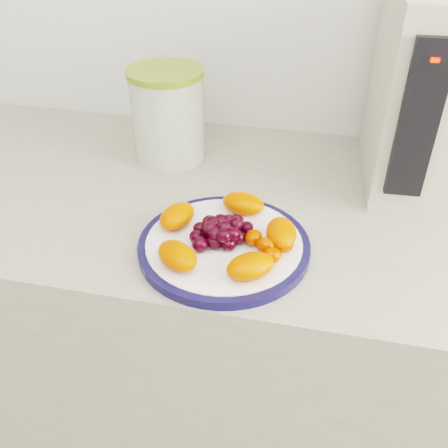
# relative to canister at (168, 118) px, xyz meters

# --- Properties ---
(counter) EXTENTS (3.50, 0.60, 0.90)m
(counter) POSITION_rel_canister_xyz_m (0.21, -0.12, -0.54)
(counter) COLOR #A29B88
(counter) RESTS_ON floor
(cabinet_face) EXTENTS (3.48, 0.58, 0.84)m
(cabinet_face) POSITION_rel_canister_xyz_m (0.21, -0.12, -0.57)
(cabinet_face) COLOR #886752
(cabinet_face) RESTS_ON floor
(plate_rim) EXTENTS (0.27, 0.27, 0.01)m
(plate_rim) POSITION_rel_canister_xyz_m (0.18, -0.28, -0.08)
(plate_rim) COLOR #10103B
(plate_rim) RESTS_ON counter
(plate_face) EXTENTS (0.24, 0.24, 0.02)m
(plate_face) POSITION_rel_canister_xyz_m (0.18, -0.28, -0.08)
(plate_face) COLOR white
(plate_face) RESTS_ON counter
(canister) EXTENTS (0.19, 0.19, 0.17)m
(canister) POSITION_rel_canister_xyz_m (0.00, 0.00, 0.00)
(canister) COLOR #325715
(canister) RESTS_ON counter
(canister_lid) EXTENTS (0.19, 0.19, 0.01)m
(canister_lid) POSITION_rel_canister_xyz_m (0.00, 0.00, 0.09)
(canister_lid) COLOR olive
(canister_lid) RESTS_ON canister
(appliance_body) EXTENTS (0.21, 0.28, 0.34)m
(appliance_body) POSITION_rel_canister_xyz_m (0.49, 0.02, 0.08)
(appliance_body) COLOR #B6AD9A
(appliance_body) RESTS_ON counter
(appliance_panel) EXTENTS (0.06, 0.02, 0.25)m
(appliance_panel) POSITION_rel_canister_xyz_m (0.44, -0.13, 0.09)
(appliance_panel) COLOR black
(appliance_panel) RESTS_ON appliance_body
(appliance_led) EXTENTS (0.01, 0.01, 0.01)m
(appliance_led) POSITION_rel_canister_xyz_m (0.45, -0.14, 0.19)
(appliance_led) COLOR #FF0C05
(appliance_led) RESTS_ON appliance_panel
(fruit_plate) EXTENTS (0.23, 0.22, 0.04)m
(fruit_plate) POSITION_rel_canister_xyz_m (0.18, -0.28, -0.05)
(fruit_plate) COLOR #FF3B00
(fruit_plate) RESTS_ON plate_face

